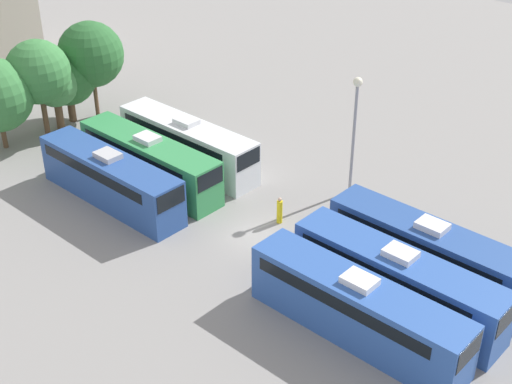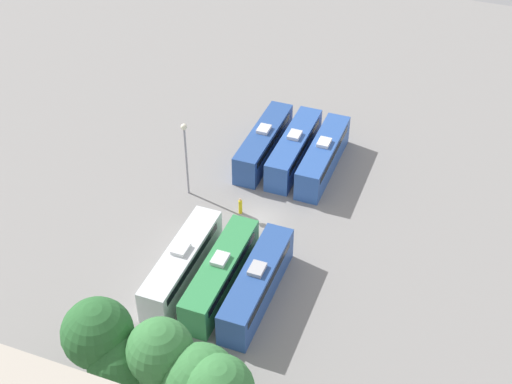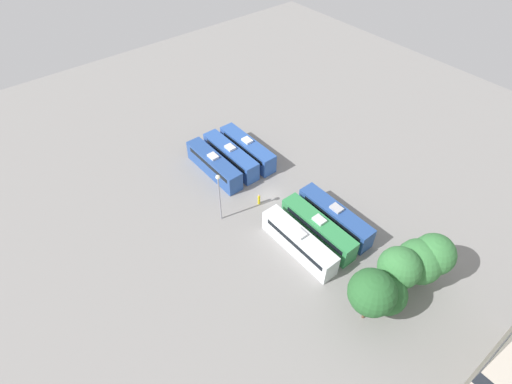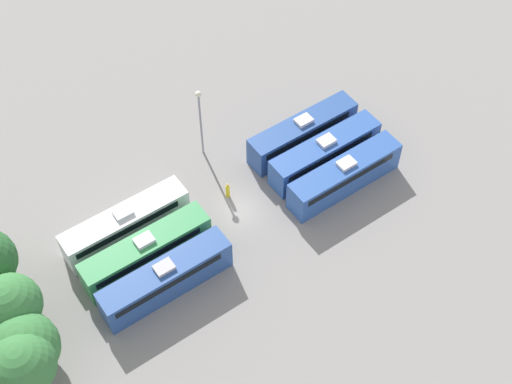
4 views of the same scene
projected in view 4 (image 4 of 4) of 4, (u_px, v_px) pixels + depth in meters
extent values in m
plane|color=gray|center=(240.00, 210.00, 65.33)|extent=(116.00, 116.00, 0.00)
cube|color=#2D56A8|center=(344.00, 176.00, 65.80)|extent=(2.44, 11.64, 3.20)
cube|color=black|center=(343.00, 171.00, 64.99)|extent=(2.48, 9.89, 0.70)
cube|color=black|center=(393.00, 142.00, 67.17)|extent=(2.15, 0.08, 1.12)
cube|color=white|center=(346.00, 163.00, 64.41)|extent=(1.20, 1.60, 0.35)
cube|color=#2D56A8|center=(325.00, 153.00, 67.50)|extent=(2.44, 11.64, 3.20)
cube|color=black|center=(323.00, 148.00, 66.69)|extent=(2.48, 9.89, 0.70)
cube|color=black|center=(373.00, 121.00, 68.87)|extent=(2.15, 0.08, 1.12)
cube|color=silver|center=(326.00, 141.00, 66.11)|extent=(1.20, 1.60, 0.35)
cube|color=#284C93|center=(303.00, 133.00, 69.13)|extent=(2.44, 11.64, 3.20)
cube|color=black|center=(301.00, 128.00, 68.32)|extent=(2.48, 9.89, 0.70)
cube|color=black|center=(350.00, 102.00, 70.50)|extent=(2.15, 0.08, 1.12)
cube|color=silver|center=(304.00, 120.00, 67.73)|extent=(1.20, 1.60, 0.35)
cube|color=#284C93|center=(166.00, 279.00, 58.97)|extent=(2.44, 11.64, 3.20)
cube|color=black|center=(162.00, 275.00, 58.16)|extent=(2.48, 9.89, 0.70)
cube|color=black|center=(224.00, 239.00, 60.34)|extent=(2.15, 0.08, 1.12)
cube|color=#B2B2B7|center=(164.00, 267.00, 57.58)|extent=(1.20, 1.60, 0.35)
cube|color=#338C4C|center=(147.00, 252.00, 60.61)|extent=(2.44, 11.64, 3.20)
cube|color=black|center=(142.00, 248.00, 59.80)|extent=(2.48, 9.89, 0.70)
cube|color=black|center=(204.00, 214.00, 61.98)|extent=(2.15, 0.08, 1.12)
cube|color=silver|center=(144.00, 240.00, 59.22)|extent=(1.20, 1.60, 0.35)
cube|color=silver|center=(126.00, 225.00, 62.38)|extent=(2.44, 11.64, 3.20)
cube|color=black|center=(122.00, 220.00, 61.57)|extent=(2.48, 9.89, 0.70)
cube|color=black|center=(182.00, 188.00, 63.75)|extent=(2.15, 0.08, 1.12)
cube|color=silver|center=(123.00, 213.00, 60.98)|extent=(1.20, 1.60, 0.35)
cylinder|color=gold|center=(228.00, 191.00, 65.77)|extent=(0.36, 0.36, 1.53)
sphere|color=tan|center=(227.00, 185.00, 65.08)|extent=(0.24, 0.24, 0.24)
cylinder|color=gray|center=(201.00, 125.00, 66.75)|extent=(0.20, 0.20, 7.63)
sphere|color=#EAE5C6|center=(198.00, 94.00, 63.61)|extent=(0.60, 0.60, 0.60)
cylinder|color=brown|center=(34.00, 384.00, 53.38)|extent=(0.33, 0.33, 3.11)
sphere|color=#387A3D|center=(23.00, 365.00, 50.82)|extent=(4.89, 4.89, 4.89)
cylinder|color=brown|center=(34.00, 365.00, 54.76)|extent=(0.37, 0.37, 2.28)
sphere|color=#387A3D|center=(24.00, 347.00, 52.39)|extent=(5.34, 5.34, 5.34)
cylinder|color=brown|center=(22.00, 326.00, 56.15)|extent=(0.42, 0.42, 3.50)
sphere|color=#387A3D|center=(11.00, 304.00, 53.45)|extent=(4.79, 4.79, 4.79)
cylinder|color=brown|center=(16.00, 317.00, 57.11)|extent=(0.60, 0.60, 2.61)
sphere|color=#428447|center=(8.00, 301.00, 55.11)|extent=(3.54, 3.54, 3.54)
cylinder|color=brown|center=(0.00, 309.00, 57.83)|extent=(0.59, 0.59, 2.18)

